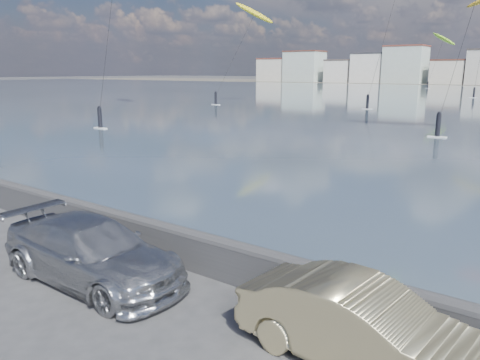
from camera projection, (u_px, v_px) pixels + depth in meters
name	position (u px, v px, depth m)	size (l,w,h in m)	color
ground	(95.00, 305.00, 10.24)	(700.00, 700.00, 0.00)	#333335
seawall	(180.00, 244.00, 12.23)	(400.00, 0.36, 1.08)	#28282B
car_silver	(92.00, 251.00, 11.26)	(2.13, 5.23, 1.52)	#ABADB2
car_champagne	(363.00, 327.00, 7.99)	(1.57, 4.50, 1.48)	tan
kitesurfer_0	(254.00, 15.00, 71.33)	(4.79, 11.50, 15.48)	yellow
kitesurfer_9	(443.00, 39.00, 138.11)	(9.79, 15.16, 17.06)	#8CD826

